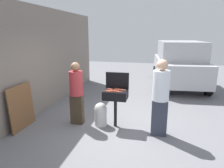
{
  "coord_description": "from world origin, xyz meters",
  "views": [
    {
      "loc": [
        0.92,
        -4.83,
        2.36
      ],
      "look_at": [
        -0.31,
        0.53,
        1.0
      ],
      "focal_mm": 33.04,
      "sensor_mm": 36.0,
      "label": 1
    }
  ],
  "objects": [
    {
      "name": "hot_dog_3",
      "position": [
        -0.06,
        -0.07,
        0.98
      ],
      "size": [
        0.13,
        0.04,
        0.03
      ],
      "primitive_type": "cylinder",
      "rotation": [
        0.0,
        1.57,
        -0.09
      ],
      "color": "#C6593D",
      "rests_on": "bbq_grill"
    },
    {
      "name": "hot_dog_6",
      "position": [
        -0.28,
        -0.09,
        0.98
      ],
      "size": [
        0.13,
        0.03,
        0.03
      ],
      "primitive_type": "cylinder",
      "rotation": [
        0.0,
        1.57,
        0.05
      ],
      "color": "#AD4228",
      "rests_on": "bbq_grill"
    },
    {
      "name": "hot_dog_9",
      "position": [
        -0.24,
        -0.13,
        0.98
      ],
      "size": [
        0.13,
        0.04,
        0.03
      ],
      "primitive_type": "cylinder",
      "rotation": [
        0.0,
        1.57,
        -0.11
      ],
      "color": "#B74C33",
      "rests_on": "bbq_grill"
    },
    {
      "name": "person_right",
      "position": [
        1.0,
        -0.2,
        0.98
      ],
      "size": [
        0.38,
        0.38,
        1.81
      ],
      "rotation": [
        0.0,
        0.0,
        3.33
      ],
      "color": "#333847",
      "rests_on": "ground"
    },
    {
      "name": "bbq_grill",
      "position": [
        -0.1,
        0.03,
        0.82
      ],
      "size": [
        0.6,
        0.44,
        0.96
      ],
      "color": "black",
      "rests_on": "ground"
    },
    {
      "name": "grill_lid_open",
      "position": [
        -0.1,
        0.25,
        1.17
      ],
      "size": [
        0.6,
        0.05,
        0.42
      ],
      "primitive_type": "cube",
      "color": "black",
      "rests_on": "bbq_grill"
    },
    {
      "name": "hot_dog_11",
      "position": [
        0.09,
        0.06,
        0.98
      ],
      "size": [
        0.13,
        0.04,
        0.03
      ],
      "primitive_type": "cylinder",
      "rotation": [
        0.0,
        1.57,
        0.1
      ],
      "color": "#C6593D",
      "rests_on": "bbq_grill"
    },
    {
      "name": "hot_dog_8",
      "position": [
        0.01,
        -0.12,
        0.98
      ],
      "size": [
        0.13,
        0.03,
        0.03
      ],
      "primitive_type": "cylinder",
      "rotation": [
        0.0,
        1.57,
        0.02
      ],
      "color": "#B74C33",
      "rests_on": "bbq_grill"
    },
    {
      "name": "leaning_board",
      "position": [
        -2.38,
        -0.59,
        0.56
      ],
      "size": [
        0.09,
        0.9,
        1.12
      ],
      "primitive_type": "cube",
      "rotation": [
        0.0,
        -0.06,
        0.0
      ],
      "color": "brown",
      "rests_on": "ground"
    },
    {
      "name": "propane_tank",
      "position": [
        -0.49,
        0.0,
        0.32
      ],
      "size": [
        0.32,
        0.32,
        0.62
      ],
      "color": "silver",
      "rests_on": "ground"
    },
    {
      "name": "house_wall_side",
      "position": [
        -2.63,
        1.0,
        1.57
      ],
      "size": [
        0.24,
        8.0,
        3.14
      ],
      "primitive_type": "cube",
      "color": "slate",
      "rests_on": "ground"
    },
    {
      "name": "hot_dog_7",
      "position": [
        -0.06,
        0.03,
        0.98
      ],
      "size": [
        0.13,
        0.03,
        0.03
      ],
      "primitive_type": "cylinder",
      "rotation": [
        0.0,
        1.57,
        0.01
      ],
      "color": "#AD4228",
      "rests_on": "bbq_grill"
    },
    {
      "name": "hot_dog_5",
      "position": [
        0.01,
        0.11,
        0.98
      ],
      "size": [
        0.13,
        0.03,
        0.03
      ],
      "primitive_type": "cylinder",
      "rotation": [
        0.0,
        1.57,
        -0.02
      ],
      "color": "#B74C33",
      "rests_on": "bbq_grill"
    },
    {
      "name": "hot_dog_10",
      "position": [
        -0.26,
        0.1,
        0.98
      ],
      "size": [
        0.13,
        0.03,
        0.03
      ],
      "primitive_type": "cylinder",
      "rotation": [
        0.0,
        1.57,
        -0.02
      ],
      "color": "#C6593D",
      "rests_on": "bbq_grill"
    },
    {
      "name": "parked_minivan",
      "position": [
        1.81,
        4.92,
        1.03
      ],
      "size": [
        2.35,
        4.55,
        2.02
      ],
      "rotation": [
        0.0,
        0.0,
        3.23
      ],
      "color": "#B7B7BC",
      "rests_on": "ground"
    },
    {
      "name": "hot_dog_2",
      "position": [
        -0.17,
        0.0,
        0.98
      ],
      "size": [
        0.13,
        0.03,
        0.03
      ],
      "primitive_type": "cylinder",
      "rotation": [
        0.0,
        1.57,
        -0.07
      ],
      "color": "#AD4228",
      "rests_on": "bbq_grill"
    },
    {
      "name": "person_left",
      "position": [
        -1.13,
        -0.03,
        0.9
      ],
      "size": [
        0.35,
        0.35,
        1.65
      ],
      "rotation": [
        0.0,
        0.0,
        0.1
      ],
      "color": "#3F3323",
      "rests_on": "ground"
    },
    {
      "name": "hot_dog_1",
      "position": [
        -0.15,
        -0.09,
        0.98
      ],
      "size": [
        0.13,
        0.03,
        0.03
      ],
      "primitive_type": "cylinder",
      "rotation": [
        0.0,
        1.57,
        -0.0
      ],
      "color": "#AD4228",
      "rests_on": "bbq_grill"
    },
    {
      "name": "hot_dog_4",
      "position": [
        -0.23,
        -0.04,
        0.98
      ],
      "size": [
        0.13,
        0.03,
        0.03
      ],
      "primitive_type": "cylinder",
      "rotation": [
        0.0,
        1.57,
        -0.05
      ],
      "color": "#AD4228",
      "rests_on": "bbq_grill"
    },
    {
      "name": "hot_dog_0",
      "position": [
        -0.1,
        0.17,
        0.98
      ],
      "size": [
        0.13,
        0.03,
        0.03
      ],
      "primitive_type": "cylinder",
      "rotation": [
        0.0,
        1.57,
        -0.06
      ],
      "color": "#AD4228",
      "rests_on": "bbq_grill"
    },
    {
      "name": "ground_plane",
      "position": [
        0.0,
        0.0,
        0.0
      ],
      "size": [
        24.0,
        24.0,
        0.0
      ],
      "primitive_type": "plane",
      "color": "slate"
    }
  ]
}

